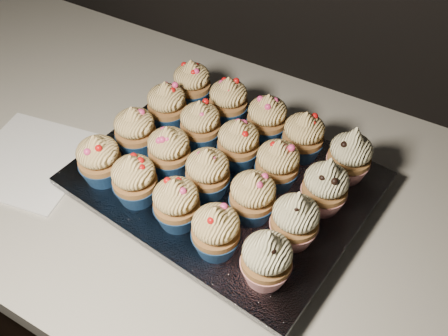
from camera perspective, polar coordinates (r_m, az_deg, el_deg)
name	(u,v)px	position (r m, az deg, el deg)	size (l,w,h in m)	color
cabinet	(243,332)	(1.16, 2.18, -18.19)	(2.40, 0.60, 0.86)	black
worktop	(251,202)	(0.77, 3.11, -3.94)	(2.44, 0.64, 0.04)	beige
napkin	(31,160)	(0.86, -21.18, 0.83)	(0.18, 0.18, 0.00)	white
baking_tray	(224,186)	(0.75, 0.00, -2.03)	(0.37, 0.29, 0.02)	black
foil_lining	(224,178)	(0.74, 0.00, -1.17)	(0.41, 0.32, 0.01)	silver
cupcake_0	(99,159)	(0.73, -14.06, 0.96)	(0.06, 0.06, 0.08)	navy
cupcake_1	(135,180)	(0.69, -10.19, -1.30)	(0.06, 0.06, 0.08)	navy
cupcake_2	(176,203)	(0.65, -5.46, -4.00)	(0.06, 0.06, 0.08)	navy
cupcake_3	(216,231)	(0.62, -0.94, -7.18)	(0.06, 0.06, 0.08)	navy
cupcake_4	(267,258)	(0.60, 4.89, -10.26)	(0.06, 0.06, 0.10)	red
cupcake_5	(135,131)	(0.76, -10.11, 4.21)	(0.06, 0.06, 0.08)	navy
cupcake_6	(169,151)	(0.72, -6.28, 1.98)	(0.06, 0.06, 0.08)	navy
cupcake_7	(208,173)	(0.69, -1.88, -0.54)	(0.06, 0.06, 0.08)	navy
cupcake_8	(253,196)	(0.66, 3.29, -3.25)	(0.06, 0.06, 0.08)	navy
cupcake_9	(295,219)	(0.64, 8.11, -5.84)	(0.06, 0.06, 0.10)	red
cupcake_10	(167,105)	(0.80, -6.53, 7.11)	(0.06, 0.06, 0.08)	navy
cupcake_11	(200,125)	(0.76, -2.72, 4.97)	(0.06, 0.06, 0.08)	navy
cupcake_12	(238,143)	(0.73, 1.65, 2.82)	(0.06, 0.06, 0.08)	navy
cupcake_13	(277,164)	(0.70, 6.12, 0.45)	(0.06, 0.06, 0.08)	navy
cupcake_14	(325,186)	(0.68, 11.49, -2.06)	(0.06, 0.06, 0.10)	red
cupcake_15	(192,84)	(0.84, -3.67, 9.59)	(0.06, 0.06, 0.08)	navy
cupcake_16	(228,101)	(0.80, 0.51, 7.67)	(0.06, 0.06, 0.08)	navy
cupcake_17	(267,118)	(0.77, 4.94, 5.67)	(0.06, 0.06, 0.08)	navy
cupcake_18	(303,136)	(0.75, 9.05, 3.63)	(0.06, 0.06, 0.08)	navy
cupcake_19	(350,156)	(0.73, 14.18, 1.39)	(0.06, 0.06, 0.10)	red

